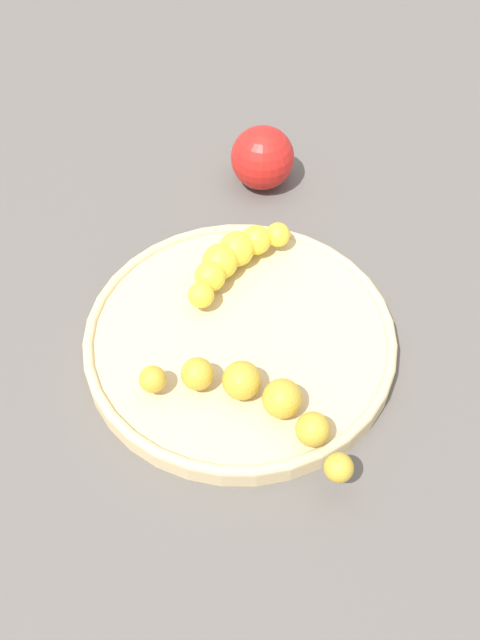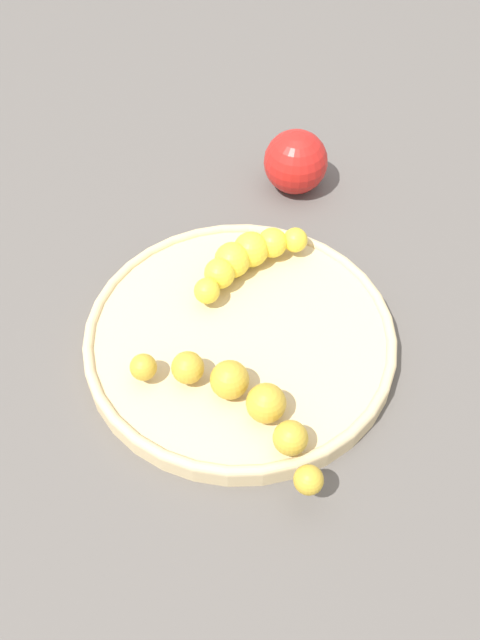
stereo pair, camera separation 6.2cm
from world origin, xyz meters
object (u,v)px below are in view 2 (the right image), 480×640
banana_spotted (240,399)px  banana_yellow (245,257)px  fruit_bowl (240,337)px  apple_red (296,162)px

banana_spotted → banana_yellow: (-0.06, -0.15, 0.00)m
fruit_bowl → banana_spotted: (0.03, 0.08, 0.02)m
fruit_bowl → apple_red: (-0.13, -0.20, 0.02)m
apple_red → banana_yellow: bearing=50.3°
fruit_bowl → banana_yellow: (-0.03, -0.07, 0.02)m
fruit_bowl → banana_yellow: bearing=-112.0°
banana_spotted → banana_yellow: size_ratio=1.30×
banana_yellow → apple_red: apple_red is taller
banana_yellow → banana_spotted: bearing=140.4°
banana_yellow → apple_red: (-0.10, -0.12, -0.00)m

